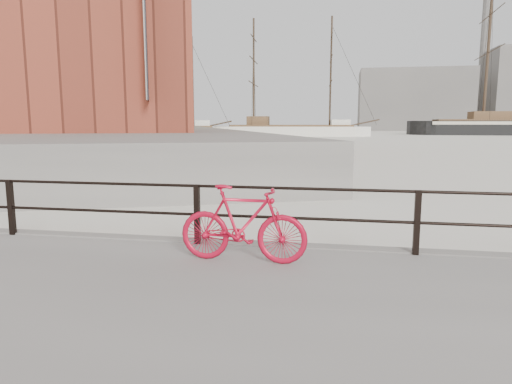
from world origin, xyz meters
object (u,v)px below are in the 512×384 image
at_px(schooner_left, 163,137).
at_px(bicycle, 243,224).
at_px(schooner_mid, 291,136).
at_px(workboat_near, 89,150).
at_px(workboat_far, 96,144).

bearing_deg(schooner_left, bicycle, -85.49).
xyz_separation_m(schooner_mid, schooner_left, (-20.29, -9.56, 0.00)).
xyz_separation_m(bicycle, workboat_near, (-20.44, 30.56, -0.92)).
distance_m(bicycle, workboat_far, 48.20).
relative_size(schooner_left, workboat_far, 2.18).
bearing_deg(workboat_near, workboat_far, 85.33).
bearing_deg(schooner_mid, workboat_near, -109.56).
bearing_deg(schooner_mid, schooner_left, -158.11).
xyz_separation_m(schooner_left, workboat_far, (2.10, -24.98, 0.00)).
distance_m(schooner_left, workboat_far, 25.07).
height_order(bicycle, schooner_mid, schooner_mid).
bearing_deg(bicycle, workboat_far, 124.27).
xyz_separation_m(bicycle, schooner_mid, (-7.41, 75.37, -0.92)).
height_order(schooner_mid, workboat_far, schooner_mid).
height_order(schooner_left, workboat_far, schooner_left).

